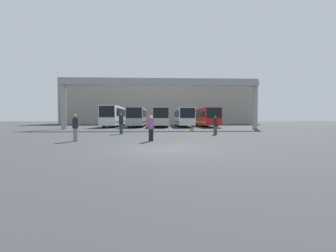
# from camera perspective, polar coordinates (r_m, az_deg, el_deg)

# --- Properties ---
(ground_plane) EXTENTS (200.00, 200.00, 0.00)m
(ground_plane) POSITION_cam_1_polar(r_m,az_deg,el_deg) (10.47, -0.21, -5.82)
(ground_plane) COLOR #2D3033
(building_backdrop) EXTENTS (47.68, 12.00, 11.01)m
(building_backdrop) POSITION_cam_1_polar(r_m,az_deg,el_deg) (59.77, -2.15, 5.88)
(building_backdrop) COLOR gray
(building_backdrop) RESTS_ON ground
(overhead_gantry) EXTENTS (25.70, 0.80, 6.40)m
(overhead_gantry) POSITION_cam_1_polar(r_m,az_deg,el_deg) (29.72, -1.73, 9.55)
(overhead_gantry) COLOR gray
(overhead_gantry) RESTS_ON ground
(bus_slot_0) EXTENTS (2.46, 12.46, 3.33)m
(bus_slot_0) POSITION_cam_1_polar(r_m,az_deg,el_deg) (39.51, -13.31, 2.63)
(bus_slot_0) COLOR silver
(bus_slot_0) RESTS_ON ground
(bus_slot_1) EXTENTS (2.53, 10.96, 3.09)m
(bus_slot_1) POSITION_cam_1_polar(r_m,az_deg,el_deg) (38.22, -7.77, 2.49)
(bus_slot_1) COLOR #999EA5
(bus_slot_1) RESTS_ON ground
(bus_slot_2) EXTENTS (2.48, 11.05, 3.08)m
(bus_slot_2) POSITION_cam_1_polar(r_m,az_deg,el_deg) (38.11, -1.91, 2.50)
(bus_slot_2) COLOR beige
(bus_slot_2) RESTS_ON ground
(bus_slot_3) EXTENTS (2.43, 10.85, 3.06)m
(bus_slot_3) POSITION_cam_1_polar(r_m,az_deg,el_deg) (38.25, 3.94, 2.48)
(bus_slot_3) COLOR silver
(bus_slot_3) RESTS_ON ground
(bus_slot_4) EXTENTS (2.48, 11.46, 3.05)m
(bus_slot_4) POSITION_cam_1_polar(r_m,az_deg,el_deg) (39.19, 9.56, 2.43)
(bus_slot_4) COLOR red
(bus_slot_4) RESTS_ON ground
(pedestrian_near_left) EXTENTS (0.35, 0.35, 1.66)m
(pedestrian_near_left) POSITION_cam_1_polar(r_m,az_deg,el_deg) (15.06, -22.46, -0.23)
(pedestrian_near_left) COLOR gray
(pedestrian_near_left) RESTS_ON ground
(pedestrian_mid_right) EXTENTS (0.38, 0.38, 1.85)m
(pedestrian_mid_right) POSITION_cam_1_polar(r_m,az_deg,el_deg) (20.52, -11.82, 0.70)
(pedestrian_mid_right) COLOR navy
(pedestrian_mid_right) RESTS_ON ground
(pedestrian_mid_left) EXTENTS (0.33, 0.33, 1.59)m
(pedestrian_mid_left) POSITION_cam_1_polar(r_m,az_deg,el_deg) (13.99, -4.34, -0.39)
(pedestrian_mid_left) COLOR black
(pedestrian_mid_left) RESTS_ON ground
(pedestrian_far_center) EXTENTS (0.33, 0.33, 1.59)m
(pedestrian_far_center) POSITION_cam_1_polar(r_m,az_deg,el_deg) (19.90, 11.94, 0.27)
(pedestrian_far_center) COLOR brown
(pedestrian_far_center) RESTS_ON ground
(traffic_cone) EXTENTS (0.48, 0.48, 0.59)m
(traffic_cone) POSITION_cam_1_polar(r_m,az_deg,el_deg) (24.86, 6.08, -0.64)
(traffic_cone) COLOR orange
(traffic_cone) RESTS_ON ground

